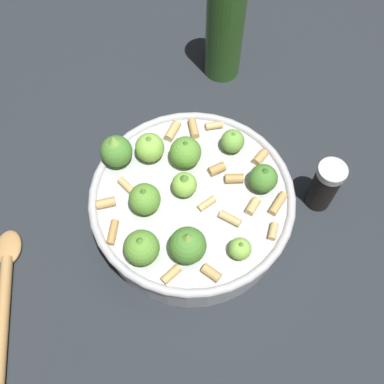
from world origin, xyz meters
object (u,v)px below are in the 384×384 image
object	(u,v)px
olive_oil_bottle	(225,22)
wooden_spoon	(5,294)
pepper_shaker	(325,186)
cooking_pan	(190,204)

from	to	relation	value
olive_oil_bottle	wooden_spoon	size ratio (longest dim) A/B	1.42
pepper_shaker	wooden_spoon	xyz separation A→B (m)	(0.27, 0.38, -0.04)
olive_oil_bottle	wooden_spoon	distance (m)	0.52
pepper_shaker	olive_oil_bottle	bearing A→B (deg)	-26.36
pepper_shaker	olive_oil_bottle	size ratio (longest dim) A/B	0.37
olive_oil_bottle	cooking_pan	bearing A→B (deg)	115.64
olive_oil_bottle	wooden_spoon	xyz separation A→B (m)	(0.00, 0.51, -0.10)
pepper_shaker	wooden_spoon	world-z (taller)	pepper_shaker
pepper_shaker	cooking_pan	bearing A→B (deg)	44.88
pepper_shaker	olive_oil_bottle	distance (m)	0.30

